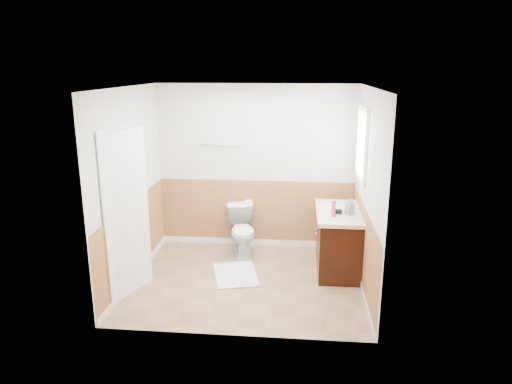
# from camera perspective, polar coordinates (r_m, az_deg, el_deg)

# --- Properties ---
(floor) EXTENTS (3.00, 3.00, 0.00)m
(floor) POSITION_cam_1_polar(r_m,az_deg,el_deg) (6.26, -1.15, -10.80)
(floor) COLOR #8C7051
(floor) RESTS_ON ground
(ceiling) EXTENTS (3.00, 3.00, 0.00)m
(ceiling) POSITION_cam_1_polar(r_m,az_deg,el_deg) (5.63, -1.29, 12.73)
(ceiling) COLOR white
(ceiling) RESTS_ON floor
(wall_back) EXTENTS (3.00, 0.00, 3.00)m
(wall_back) POSITION_cam_1_polar(r_m,az_deg,el_deg) (7.07, 0.00, 3.02)
(wall_back) COLOR silver
(wall_back) RESTS_ON floor
(wall_front) EXTENTS (3.00, 0.00, 3.00)m
(wall_front) POSITION_cam_1_polar(r_m,az_deg,el_deg) (4.58, -3.10, -3.82)
(wall_front) COLOR silver
(wall_front) RESTS_ON floor
(wall_left) EXTENTS (0.00, 3.00, 3.00)m
(wall_left) POSITION_cam_1_polar(r_m,az_deg,el_deg) (6.17, -15.19, 0.66)
(wall_left) COLOR silver
(wall_left) RESTS_ON floor
(wall_right) EXTENTS (0.00, 3.00, 3.00)m
(wall_right) POSITION_cam_1_polar(r_m,az_deg,el_deg) (5.84, 13.56, -0.04)
(wall_right) COLOR silver
(wall_right) RESTS_ON floor
(wainscot_back) EXTENTS (3.00, 0.00, 3.00)m
(wainscot_back) POSITION_cam_1_polar(r_m,az_deg,el_deg) (7.26, -0.01, -2.79)
(wainscot_back) COLOR #9F683F
(wainscot_back) RESTS_ON floor
(wainscot_front) EXTENTS (3.00, 0.00, 3.00)m
(wainscot_front) POSITION_cam_1_polar(r_m,az_deg,el_deg) (4.89, -2.95, -12.11)
(wainscot_front) COLOR #9F683F
(wainscot_front) RESTS_ON floor
(wainscot_left) EXTENTS (0.00, 2.60, 2.60)m
(wainscot_left) POSITION_cam_1_polar(r_m,az_deg,el_deg) (6.39, -14.63, -5.87)
(wainscot_left) COLOR #9F683F
(wainscot_left) RESTS_ON floor
(wainscot_right) EXTENTS (0.00, 2.60, 2.60)m
(wainscot_right) POSITION_cam_1_polar(r_m,az_deg,el_deg) (6.07, 13.01, -6.88)
(wainscot_right) COLOR #9F683F
(wainscot_right) RESTS_ON floor
(toilet) EXTENTS (0.56, 0.78, 0.72)m
(toilet) POSITION_cam_1_polar(r_m,az_deg,el_deg) (6.97, -1.67, -4.79)
(toilet) COLOR white
(toilet) RESTS_ON floor
(bath_mat) EXTENTS (0.73, 0.91, 0.02)m
(bath_mat) POSITION_cam_1_polar(r_m,az_deg,el_deg) (6.40, -2.51, -10.09)
(bath_mat) COLOR white
(bath_mat) RESTS_ON floor
(vanity_cabinet) EXTENTS (0.55, 1.10, 0.80)m
(vanity_cabinet) POSITION_cam_1_polar(r_m,az_deg,el_deg) (6.52, 10.03, -6.08)
(vanity_cabinet) COLOR black
(vanity_cabinet) RESTS_ON floor
(vanity_knob_left) EXTENTS (0.03, 0.03, 0.03)m
(vanity_knob_left) POSITION_cam_1_polar(r_m,az_deg,el_deg) (6.36, 7.45, -5.10)
(vanity_knob_left) COLOR silver
(vanity_knob_left) RESTS_ON vanity_cabinet
(vanity_knob_right) EXTENTS (0.03, 0.03, 0.03)m
(vanity_knob_right) POSITION_cam_1_polar(r_m,az_deg,el_deg) (6.55, 7.40, -4.50)
(vanity_knob_right) COLOR silver
(vanity_knob_right) RESTS_ON vanity_cabinet
(countertop) EXTENTS (0.60, 1.15, 0.05)m
(countertop) POSITION_cam_1_polar(r_m,az_deg,el_deg) (6.38, 10.12, -2.52)
(countertop) COLOR beige
(countertop) RESTS_ON vanity_cabinet
(sink_basin) EXTENTS (0.36, 0.36, 0.02)m
(sink_basin) POSITION_cam_1_polar(r_m,az_deg,el_deg) (6.52, 10.12, -1.83)
(sink_basin) COLOR silver
(sink_basin) RESTS_ON countertop
(faucet) EXTENTS (0.02, 0.02, 0.14)m
(faucet) POSITION_cam_1_polar(r_m,az_deg,el_deg) (6.52, 11.72, -1.36)
(faucet) COLOR silver
(faucet) RESTS_ON countertop
(lotion_bottle) EXTENTS (0.05, 0.05, 0.22)m
(lotion_bottle) POSITION_cam_1_polar(r_m,az_deg,el_deg) (6.09, 9.51, -2.03)
(lotion_bottle) COLOR #D53765
(lotion_bottle) RESTS_ON countertop
(soap_dispenser) EXTENTS (0.13, 0.13, 0.21)m
(soap_dispenser) POSITION_cam_1_polar(r_m,az_deg,el_deg) (6.24, 11.45, -1.74)
(soap_dispenser) COLOR gray
(soap_dispenser) RESTS_ON countertop
(hair_dryer_body) EXTENTS (0.14, 0.07, 0.07)m
(hair_dryer_body) POSITION_cam_1_polar(r_m,az_deg,el_deg) (6.24, 9.86, -2.35)
(hair_dryer_body) COLOR black
(hair_dryer_body) RESTS_ON countertop
(hair_dryer_handle) EXTENTS (0.03, 0.03, 0.07)m
(hair_dryer_handle) POSITION_cam_1_polar(r_m,az_deg,el_deg) (6.30, 9.54, -2.45)
(hair_dryer_handle) COLOR black
(hair_dryer_handle) RESTS_ON countertop
(mirror_panel) EXTENTS (0.02, 0.35, 0.90)m
(mirror_panel) POSITION_cam_1_polar(r_m,az_deg,el_deg) (6.84, 12.29, 4.81)
(mirror_panel) COLOR silver
(mirror_panel) RESTS_ON wall_right
(window_frame) EXTENTS (0.04, 0.80, 1.00)m
(window_frame) POSITION_cam_1_polar(r_m,az_deg,el_deg) (6.30, 12.86, 5.76)
(window_frame) COLOR white
(window_frame) RESTS_ON wall_right
(window_glass) EXTENTS (0.01, 0.70, 0.90)m
(window_glass) POSITION_cam_1_polar(r_m,az_deg,el_deg) (6.31, 13.01, 5.76)
(window_glass) COLOR white
(window_glass) RESTS_ON wall_right
(door) EXTENTS (0.29, 0.78, 2.04)m
(door) POSITION_cam_1_polar(r_m,az_deg,el_deg) (5.79, -15.64, -2.68)
(door) COLOR white
(door) RESTS_ON wall_left
(door_frame) EXTENTS (0.02, 0.92, 2.10)m
(door_frame) POSITION_cam_1_polar(r_m,az_deg,el_deg) (5.82, -16.35, -2.55)
(door_frame) COLOR white
(door_frame) RESTS_ON wall_left
(door_knob) EXTENTS (0.06, 0.06, 0.06)m
(door_knob) POSITION_cam_1_polar(r_m,az_deg,el_deg) (6.09, -13.97, -2.39)
(door_knob) COLOR silver
(door_knob) RESTS_ON door
(towel_bar) EXTENTS (0.62, 0.02, 0.02)m
(towel_bar) POSITION_cam_1_polar(r_m,az_deg,el_deg) (7.03, -4.53, 5.80)
(towel_bar) COLOR silver
(towel_bar) RESTS_ON wall_back
(tp_holder_bar) EXTENTS (0.14, 0.02, 0.02)m
(tp_holder_bar) POSITION_cam_1_polar(r_m,az_deg,el_deg) (7.15, -0.85, -1.39)
(tp_holder_bar) COLOR silver
(tp_holder_bar) RESTS_ON wall_back
(tp_roll) EXTENTS (0.10, 0.11, 0.11)m
(tp_roll) POSITION_cam_1_polar(r_m,az_deg,el_deg) (7.15, -0.85, -1.39)
(tp_roll) COLOR white
(tp_roll) RESTS_ON tp_holder_bar
(tp_sheet) EXTENTS (0.10, 0.01, 0.16)m
(tp_sheet) POSITION_cam_1_polar(r_m,az_deg,el_deg) (7.18, -0.85, -2.23)
(tp_sheet) COLOR white
(tp_sheet) RESTS_ON tp_roll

